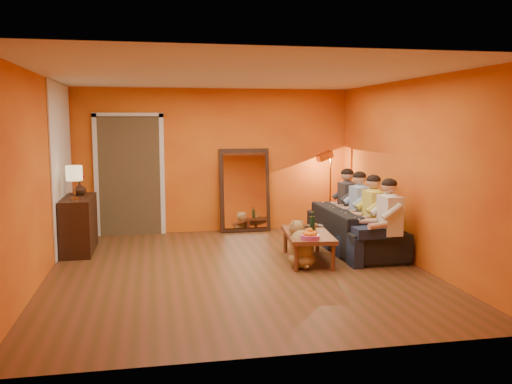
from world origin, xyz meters
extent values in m
cube|color=brown|center=(0.00, 0.00, 0.00)|extent=(5.00, 5.50, 0.00)
cube|color=white|center=(0.00, 0.00, 2.60)|extent=(5.00, 5.50, 0.00)
cube|color=orange|center=(0.00, 2.75, 1.30)|extent=(5.00, 0.00, 2.60)
cube|color=orange|center=(-2.50, 0.00, 1.30)|extent=(0.00, 5.50, 2.60)
cube|color=orange|center=(2.50, 0.00, 1.30)|extent=(0.00, 5.50, 2.60)
cube|color=white|center=(-2.48, 1.75, 1.30)|extent=(0.02, 1.90, 2.58)
cube|color=#3F2D19|center=(-1.50, 2.83, 1.05)|extent=(1.06, 0.30, 2.10)
cube|color=white|center=(-2.07, 2.71, 1.05)|extent=(0.08, 0.06, 2.20)
cube|color=white|center=(-0.93, 2.71, 1.05)|extent=(0.08, 0.06, 2.20)
cube|color=white|center=(-1.50, 2.71, 2.12)|extent=(1.22, 0.06, 0.08)
cube|color=#311B10|center=(0.55, 2.63, 0.76)|extent=(0.92, 0.27, 1.51)
cube|color=white|center=(0.55, 2.59, 0.76)|extent=(0.78, 0.21, 1.35)
cube|color=#311B10|center=(-2.24, 1.55, 0.42)|extent=(0.44, 1.18, 0.85)
imported|color=black|center=(2.00, 0.88, 0.33)|extent=(2.26, 0.88, 0.66)
cylinder|color=black|center=(1.12, 0.25, 0.58)|extent=(0.07, 0.07, 0.31)
imported|color=#B27F3F|center=(1.19, 0.42, 0.47)|extent=(0.13, 0.13, 0.10)
imported|color=black|center=(1.25, 0.65, 0.43)|extent=(0.35, 0.24, 0.03)
imported|color=#311B10|center=(0.89, 0.10, 0.43)|extent=(0.24, 0.30, 0.03)
imported|color=maroon|center=(0.90, 0.11, 0.45)|extent=(0.21, 0.26, 0.02)
imported|color=black|center=(0.89, 0.09, 0.47)|extent=(0.20, 0.23, 0.02)
imported|color=#311B10|center=(-2.24, 1.80, 0.95)|extent=(0.20, 0.20, 0.20)
camera|label=1|loc=(-1.11, -7.06, 1.99)|focal=38.00mm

